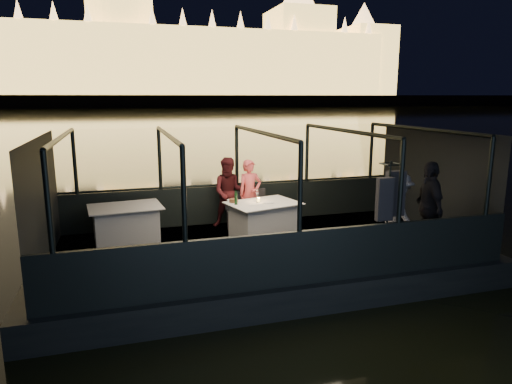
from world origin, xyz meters
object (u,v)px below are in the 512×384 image
object	(u,v)px
dining_table_aft	(126,224)
coat_stand	(387,219)
chair_port_right	(259,209)
passenger_stripe	(396,212)
person_woman_coral	(250,195)
chair_port_left	(235,209)
dining_table_central	(263,220)
wine_bottle	(236,198)
passenger_dark	(428,209)
person_man_maroon	(230,195)

from	to	relation	value
dining_table_aft	coat_stand	world-z (taller)	coat_stand
chair_port_right	passenger_stripe	bearing A→B (deg)	-41.85
coat_stand	passenger_stripe	size ratio (longest dim) A/B	1.19
person_woman_coral	chair_port_left	bearing A→B (deg)	178.55
coat_stand	chair_port_right	bearing A→B (deg)	114.65
dining_table_central	wine_bottle	world-z (taller)	wine_bottle
dining_table_central	chair_port_right	bearing A→B (deg)	80.78
passenger_dark	passenger_stripe	bearing A→B (deg)	-78.33
coat_stand	passenger_dark	world-z (taller)	coat_stand
person_man_maroon	wine_bottle	distance (m)	1.01
dining_table_central	chair_port_left	bearing A→B (deg)	115.23
dining_table_central	person_woman_coral	xyz separation A→B (m)	(-0.04, 0.90, 0.36)
dining_table_central	person_man_maroon	world-z (taller)	person_man_maroon
chair_port_left	passenger_stripe	bearing A→B (deg)	-36.15
passenger_stripe	chair_port_left	bearing A→B (deg)	39.09
person_man_maroon	passenger_dark	bearing A→B (deg)	-27.81
dining_table_aft	chair_port_left	size ratio (longest dim) A/B	1.79
chair_port_left	passenger_dark	bearing A→B (deg)	-29.64
dining_table_central	chair_port_right	distance (m)	0.74
wine_bottle	dining_table_central	bearing A→B (deg)	-0.38
dining_table_central	passenger_stripe	distance (m)	2.77
dining_table_central	chair_port_left	size ratio (longest dim) A/B	1.78
dining_table_aft	person_man_maroon	world-z (taller)	person_man_maroon
chair_port_right	person_woman_coral	world-z (taller)	person_woman_coral
chair_port_right	person_woman_coral	distance (m)	0.38
coat_stand	person_woman_coral	size ratio (longest dim) A/B	1.22
wine_bottle	passenger_dark	bearing A→B (deg)	-28.21
coat_stand	wine_bottle	world-z (taller)	coat_stand
dining_table_central	person_woman_coral	distance (m)	0.97
person_man_maroon	wine_bottle	xyz separation A→B (m)	(-0.10, -0.99, 0.17)
coat_stand	passenger_stripe	xyz separation A→B (m)	(0.56, 0.57, -0.05)
chair_port_right	wine_bottle	bearing A→B (deg)	-125.13
chair_port_left	passenger_dark	world-z (taller)	passenger_dark
dining_table_aft	chair_port_left	world-z (taller)	chair_port_left
coat_stand	passenger_dark	xyz separation A→B (m)	(1.25, 0.54, -0.05)
coat_stand	chair_port_left	bearing A→B (deg)	121.08
dining_table_aft	person_woman_coral	size ratio (longest dim) A/B	0.93
passenger_stripe	dining_table_aft	bearing A→B (deg)	60.96
chair_port_left	passenger_dark	distance (m)	4.16
dining_table_aft	coat_stand	xyz separation A→B (m)	(4.36, -2.83, 0.51)
passenger_stripe	wine_bottle	world-z (taller)	passenger_stripe
passenger_dark	wine_bottle	distance (m)	3.82
person_man_maroon	chair_port_left	bearing A→B (deg)	-42.63
coat_stand	person_man_maroon	bearing A→B (deg)	121.23
person_woman_coral	person_man_maroon	xyz separation A→B (m)	(-0.46, 0.09, 0.00)
passenger_dark	chair_port_left	bearing A→B (deg)	-115.28
dining_table_central	chair_port_left	distance (m)	0.95
person_man_maroon	passenger_stripe	xyz separation A→B (m)	(2.59, -2.76, 0.10)
coat_stand	person_woman_coral	world-z (taller)	coat_stand
chair_port_left	passenger_stripe	distance (m)	3.64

